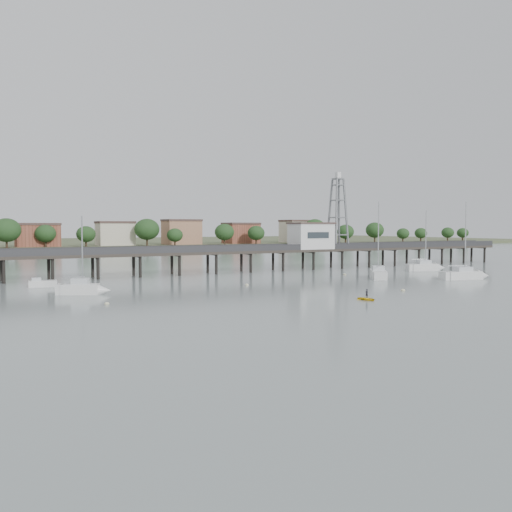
# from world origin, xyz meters

# --- Properties ---
(ground_plane) EXTENTS (500.00, 500.00, 0.00)m
(ground_plane) POSITION_xyz_m (0.00, 0.00, 0.00)
(ground_plane) COLOR slate
(ground_plane) RESTS_ON ground
(pier) EXTENTS (150.00, 5.00, 5.50)m
(pier) POSITION_xyz_m (0.00, 60.00, 3.79)
(pier) COLOR #2D2823
(pier) RESTS_ON ground
(pier_building) EXTENTS (8.40, 5.40, 5.30)m
(pier_building) POSITION_xyz_m (25.00, 60.00, 6.67)
(pier_building) COLOR silver
(pier_building) RESTS_ON ground
(lattice_tower) EXTENTS (3.20, 3.20, 15.50)m
(lattice_tower) POSITION_xyz_m (31.50, 60.00, 11.10)
(lattice_tower) COLOR slate
(lattice_tower) RESTS_ON ground
(sailboat_e) EXTENTS (7.63, 3.94, 12.20)m
(sailboat_e) POSITION_xyz_m (43.06, 46.26, 0.65)
(sailboat_e) COLOR silver
(sailboat_e) RESTS_ON ground
(sailboat_c) EXTENTS (6.54, 7.90, 13.27)m
(sailboat_c) POSITION_xyz_m (24.27, 39.16, 0.64)
(sailboat_c) COLOR silver
(sailboat_c) RESTS_ON ground
(sailboat_b) EXTENTS (6.24, 4.21, 10.25)m
(sailboat_b) POSITION_xyz_m (-23.32, 38.54, 0.66)
(sailboat_b) COLOR silver
(sailboat_b) RESTS_ON ground
(sailboat_d) EXTENTS (8.25, 3.97, 13.15)m
(sailboat_d) POSITION_xyz_m (35.49, 29.97, 0.64)
(sailboat_d) COLOR silver
(sailboat_d) RESTS_ON ground
(white_tender) EXTENTS (3.90, 1.95, 1.46)m
(white_tender) POSITION_xyz_m (-26.99, 50.42, 0.45)
(white_tender) COLOR silver
(white_tender) RESTS_ON ground
(yellow_dinghy) EXTENTS (1.78, 0.77, 2.40)m
(yellow_dinghy) POSITION_xyz_m (3.96, 17.30, 0.00)
(yellow_dinghy) COLOR yellow
(yellow_dinghy) RESTS_ON ground
(dinghy_occupant) EXTENTS (0.46, 1.08, 0.25)m
(dinghy_occupant) POSITION_xyz_m (3.96, 17.30, 0.00)
(dinghy_occupant) COLOR black
(dinghy_occupant) RESTS_ON ground
(mooring_buoys) EXTENTS (90.11, 24.06, 0.39)m
(mooring_buoys) POSITION_xyz_m (3.88, 31.14, 0.08)
(mooring_buoys) COLOR beige
(mooring_buoys) RESTS_ON ground
(far_shore) EXTENTS (500.00, 170.00, 10.40)m
(far_shore) POSITION_xyz_m (0.36, 239.58, 0.95)
(far_shore) COLOR #475133
(far_shore) RESTS_ON ground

